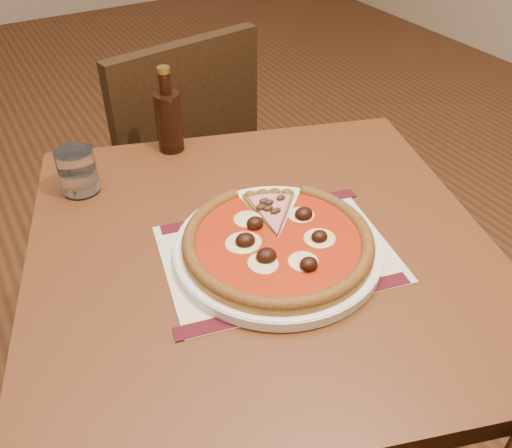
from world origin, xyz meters
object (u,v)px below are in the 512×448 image
at_px(table, 261,285).
at_px(pizza, 278,240).
at_px(plate, 278,249).
at_px(chair_far, 174,163).
at_px(water_glass, 78,171).
at_px(bottle, 169,119).

distance_m(table, pizza, 0.14).
bearing_deg(plate, chair_far, 82.68).
distance_m(chair_far, pizza, 0.77).
distance_m(pizza, water_glass, 0.43).
xyz_separation_m(table, plate, (0.01, -0.04, 0.11)).
bearing_deg(pizza, bottle, 92.30).
height_order(pizza, water_glass, water_glass).
distance_m(chair_far, plate, 0.76).
bearing_deg(bottle, water_glass, -164.40).
height_order(chair_far, plate, chair_far).
relative_size(plate, water_glass, 3.95).
bearing_deg(bottle, table, -88.92).
bearing_deg(plate, table, 104.89).
height_order(table, water_glass, water_glass).
bearing_deg(table, plate, -75.11).
xyz_separation_m(table, bottle, (-0.01, 0.38, 0.18)).
distance_m(table, bottle, 0.42).
distance_m(chair_far, water_glass, 0.56).
bearing_deg(water_glass, chair_far, 47.85).
height_order(chair_far, pizza, chair_far).
bearing_deg(water_glass, table, -54.74).
bearing_deg(plate, pizza, -108.28).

